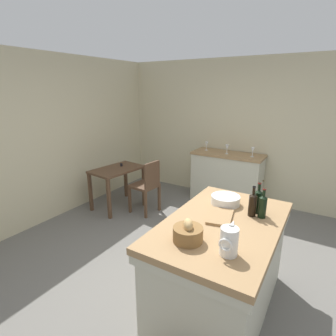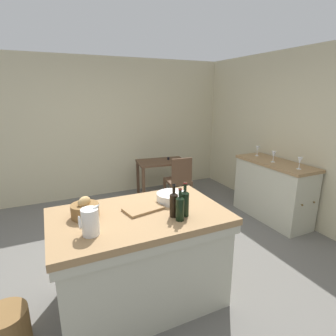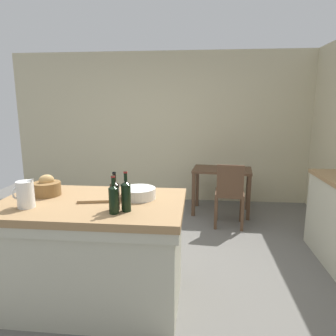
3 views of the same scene
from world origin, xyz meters
name	(u,v)px [view 1 (image 1 of 3)]	position (x,y,z in m)	size (l,w,h in m)	color
ground_plane	(185,274)	(0.00, 0.00, 0.00)	(6.76, 6.76, 0.00)	#66635E
wall_back	(34,141)	(0.00, 2.60, 1.30)	(5.32, 0.12, 2.60)	beige
wall_right	(254,132)	(2.60, 0.00, 1.30)	(0.12, 5.20, 2.60)	beige
island_table	(221,262)	(-0.23, -0.49, 0.50)	(1.54, 0.95, 0.92)	#99754C
side_cabinet	(226,178)	(2.26, 0.34, 0.47)	(0.52, 1.29, 0.94)	#99754C
writing_desk	(117,175)	(1.03, 1.91, 0.60)	(0.96, 0.66, 0.77)	#513826
wooden_chair	(147,185)	(1.09, 1.32, 0.51)	(0.43, 0.43, 0.92)	#513826
pitcher	(229,241)	(-0.68, -0.70, 1.03)	(0.17, 0.13, 0.25)	white
wash_bowl	(225,200)	(0.14, -0.38, 0.96)	(0.29, 0.29, 0.09)	white
bread_basket	(188,233)	(-0.68, -0.37, 0.99)	(0.24, 0.24, 0.19)	brown
cutting_board	(220,217)	(-0.17, -0.44, 0.93)	(0.34, 0.21, 0.02)	#99754C
wine_bottle_dark	(258,201)	(0.12, -0.70, 1.04)	(0.07, 0.07, 0.31)	black
wine_bottle_amber	(253,204)	(0.02, -0.68, 1.04)	(0.07, 0.07, 0.29)	black
wine_bottle_green	(263,206)	(0.04, -0.77, 1.04)	(0.07, 0.07, 0.29)	black
wine_glass_far_left	(253,150)	(2.23, -0.10, 1.05)	(0.07, 0.07, 0.17)	white
wine_glass_left	(227,148)	(2.20, 0.34, 1.05)	(0.07, 0.07, 0.17)	white
wine_glass_middle	(207,144)	(2.28, 0.78, 1.05)	(0.07, 0.07, 0.16)	white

